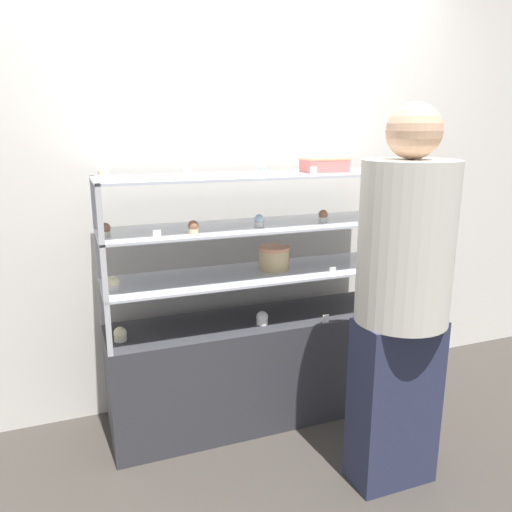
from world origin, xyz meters
TOP-DOWN VIEW (x-y plane):
  - ground_plane at (0.00, 0.00)m, footprint 20.00×20.00m
  - back_wall at (0.00, 0.35)m, footprint 8.00×0.05m
  - display_base at (0.00, 0.00)m, footprint 1.57×0.42m
  - display_riser_lower at (0.00, 0.00)m, footprint 1.57×0.42m
  - display_riser_middle at (0.00, 0.00)m, footprint 1.57×0.42m
  - display_riser_upper at (0.00, 0.00)m, footprint 1.57×0.42m
  - layer_cake_centerpiece at (0.11, 0.03)m, footprint 0.17×0.17m
  - sheet_cake_frosted at (0.39, 0.01)m, footprint 0.24×0.14m
  - cupcake_0 at (-0.71, -0.05)m, footprint 0.06×0.06m
  - cupcake_1 at (0.00, -0.09)m, footprint 0.06×0.06m
  - cupcake_2 at (0.72, -0.07)m, footprint 0.06×0.06m
  - price_tag_0 at (0.32, -0.19)m, footprint 0.04×0.00m
  - cupcake_3 at (-0.73, -0.04)m, footprint 0.06×0.06m
  - cupcake_4 at (0.72, -0.10)m, footprint 0.06×0.06m
  - price_tag_1 at (0.35, -0.19)m, footprint 0.04×0.00m
  - cupcake_5 at (-0.74, -0.03)m, footprint 0.05×0.05m
  - cupcake_6 at (-0.36, -0.11)m, footprint 0.05×0.05m
  - cupcake_7 at (-0.01, -0.06)m, footprint 0.05×0.05m
  - cupcake_8 at (0.36, -0.05)m, footprint 0.05×0.05m
  - cupcake_9 at (0.72, -0.06)m, footprint 0.05×0.05m
  - price_tag_2 at (-0.54, -0.19)m, footprint 0.04×0.00m
  - cupcake_10 at (-0.74, -0.08)m, footprint 0.05×0.05m
  - cupcake_11 at (-0.35, -0.03)m, footprint 0.05×0.05m
  - cupcake_12 at (0.00, -0.08)m, footprint 0.05×0.05m
  - cupcake_13 at (0.73, -0.04)m, footprint 0.05×0.05m
  - price_tag_3 at (0.22, -0.19)m, footprint 0.04×0.00m
  - customer_figure at (0.39, -0.70)m, footprint 0.39×0.39m

SIDE VIEW (x-z plane):
  - ground_plane at x=0.00m, z-range 0.00..0.00m
  - display_base at x=0.00m, z-range 0.00..0.58m
  - price_tag_0 at x=0.32m, z-range 0.58..0.63m
  - cupcake_0 at x=-0.71m, z-range 0.58..0.65m
  - cupcake_1 at x=0.00m, z-range 0.58..0.65m
  - cupcake_2 at x=0.72m, z-range 0.58..0.65m
  - display_riser_lower at x=0.00m, z-range 0.70..0.95m
  - price_tag_1 at x=0.35m, z-range 0.84..0.88m
  - cupcake_3 at x=-0.73m, z-range 0.84..0.91m
  - cupcake_4 at x=0.72m, z-range 0.84..0.91m
  - customer_figure at x=0.39m, z-range 0.06..1.73m
  - layer_cake_centerpiece at x=0.11m, z-range 0.84..0.96m
  - display_riser_middle at x=0.00m, z-range 0.95..1.21m
  - price_tag_2 at x=-0.54m, z-range 1.09..1.14m
  - cupcake_5 at x=-0.74m, z-range 1.09..1.16m
  - cupcake_6 at x=-0.36m, z-range 1.09..1.16m
  - cupcake_7 at x=-0.01m, z-range 1.09..1.16m
  - cupcake_8 at x=0.36m, z-range 1.09..1.16m
  - cupcake_9 at x=0.72m, z-range 1.09..1.16m
  - back_wall at x=0.00m, z-range 0.00..2.60m
  - display_riser_upper at x=0.00m, z-range 1.21..1.46m
  - price_tag_3 at x=0.22m, z-range 1.35..1.39m
  - cupcake_10 at x=-0.74m, z-range 1.35..1.41m
  - cupcake_11 at x=-0.35m, z-range 1.35..1.41m
  - cupcake_12 at x=0.00m, z-range 1.35..1.41m
  - cupcake_13 at x=0.73m, z-range 1.35..1.41m
  - sheet_cake_frosted at x=0.39m, z-range 1.35..1.42m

